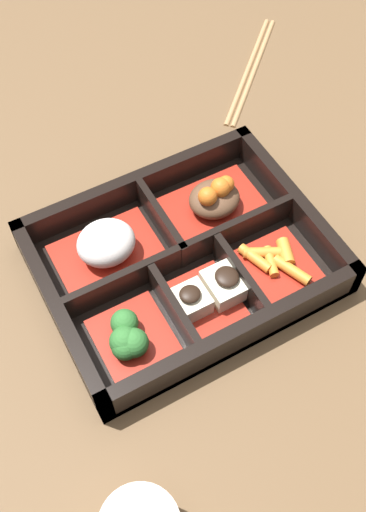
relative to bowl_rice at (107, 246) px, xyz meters
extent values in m
plane|color=brown|center=(0.07, -0.05, -0.03)|extent=(3.00, 3.00, 0.00)
cube|color=black|center=(0.07, -0.05, -0.03)|extent=(0.30, 0.24, 0.01)
cube|color=black|center=(0.07, -0.16, -0.01)|extent=(0.30, 0.01, 0.05)
cube|color=black|center=(0.07, 0.06, -0.01)|extent=(0.30, 0.01, 0.05)
cube|color=black|center=(-0.08, -0.05, -0.01)|extent=(0.01, 0.24, 0.05)
cube|color=black|center=(0.21, -0.05, -0.01)|extent=(0.01, 0.24, 0.05)
cube|color=black|center=(0.07, -0.05, -0.01)|extent=(0.28, 0.01, 0.05)
cube|color=black|center=(0.03, -0.10, -0.01)|extent=(0.01, 0.10, 0.05)
cube|color=black|center=(0.11, -0.10, -0.01)|extent=(0.01, 0.10, 0.05)
cube|color=black|center=(0.07, 0.00, -0.01)|extent=(0.01, 0.11, 0.05)
cube|color=maroon|center=(0.00, 0.00, -0.02)|extent=(0.12, 0.09, 0.01)
ellipsoid|color=silver|center=(0.00, 0.00, 0.01)|extent=(0.06, 0.06, 0.04)
cube|color=maroon|center=(0.14, 0.00, -0.02)|extent=(0.12, 0.09, 0.01)
ellipsoid|color=brown|center=(0.14, 0.00, 0.00)|extent=(0.06, 0.05, 0.03)
sphere|color=#D1661E|center=(0.14, 0.00, 0.02)|extent=(0.02, 0.02, 0.02)
sphere|color=#D1661E|center=(0.15, 0.00, 0.02)|extent=(0.02, 0.02, 0.02)
sphere|color=#D1661E|center=(0.12, -0.01, 0.02)|extent=(0.02, 0.02, 0.02)
cube|color=maroon|center=(-0.02, -0.10, -0.02)|extent=(0.08, 0.08, 0.01)
sphere|color=#2D6B2D|center=(-0.03, -0.12, 0.00)|extent=(0.03, 0.03, 0.03)
sphere|color=#2D6B2D|center=(-0.02, -0.09, 0.00)|extent=(0.03, 0.03, 0.03)
sphere|color=#2D6B2D|center=(-0.03, -0.12, 0.00)|extent=(0.03, 0.03, 0.03)
sphere|color=#2D6B2D|center=(-0.03, -0.11, 0.00)|extent=(0.03, 0.03, 0.03)
cube|color=maroon|center=(0.07, -0.10, -0.02)|extent=(0.06, 0.08, 0.01)
cube|color=beige|center=(0.05, -0.10, 0.00)|extent=(0.04, 0.04, 0.02)
ellipsoid|color=black|center=(0.05, -0.10, 0.01)|extent=(0.02, 0.02, 0.01)
cube|color=beige|center=(0.09, -0.10, 0.00)|extent=(0.04, 0.04, 0.02)
ellipsoid|color=black|center=(0.09, -0.10, 0.01)|extent=(0.02, 0.03, 0.01)
cube|color=maroon|center=(0.15, -0.10, -0.02)|extent=(0.08, 0.08, 0.01)
cylinder|color=orange|center=(0.15, -0.08, -0.01)|extent=(0.04, 0.03, 0.01)
cylinder|color=orange|center=(0.15, -0.10, -0.01)|extent=(0.02, 0.04, 0.01)
cylinder|color=orange|center=(0.16, -0.12, -0.01)|extent=(0.03, 0.05, 0.01)
cylinder|color=orange|center=(0.17, -0.10, -0.01)|extent=(0.02, 0.03, 0.01)
cylinder|color=orange|center=(0.14, -0.09, -0.01)|extent=(0.02, 0.04, 0.01)
cylinder|color=#A87F51|center=(0.31, 0.20, -0.03)|extent=(0.18, 0.17, 0.01)
cylinder|color=#A87F51|center=(0.32, 0.19, -0.03)|extent=(0.18, 0.17, 0.01)
camera|label=1|loc=(-0.10, -0.36, 0.53)|focal=42.00mm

